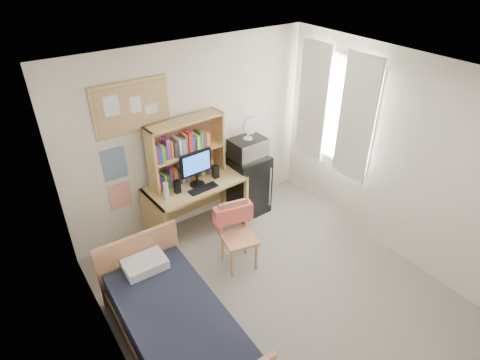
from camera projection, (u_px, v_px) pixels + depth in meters
floor at (287, 305)px, 4.66m from camera, size 3.60×4.20×0.02m
ceiling at (306, 87)px, 3.28m from camera, size 3.60×4.20×0.02m
wall_back at (192, 138)px, 5.43m from camera, size 3.60×0.04×2.60m
wall_left at (119, 294)px, 3.10m from camera, size 0.04×4.20×2.60m
wall_right at (408, 164)px, 4.83m from camera, size 0.04×4.20×2.60m
window_unit at (335, 110)px, 5.49m from camera, size 0.10×1.40×1.70m
curtain_left at (356, 120)px, 5.19m from camera, size 0.04×0.55×1.70m
curtain_right at (313, 102)px, 5.75m from camera, size 0.04×0.55×1.70m
bulletin_board at (131, 107)px, 4.72m from camera, size 0.94×0.03×0.64m
poster_wave at (114, 164)px, 4.92m from camera, size 0.30×0.01×0.42m
poster_japan at (120, 196)px, 5.17m from camera, size 0.28×0.01×0.36m
desk at (197, 208)px, 5.56m from camera, size 1.37×0.75×0.83m
desk_chair at (239, 238)px, 4.98m from camera, size 0.52×0.52×0.88m
mini_fridge at (247, 183)px, 6.00m from camera, size 0.57×0.57×0.93m
bed at (178, 330)px, 4.05m from camera, size 0.95×1.87×0.51m
hutch at (187, 150)px, 5.22m from camera, size 1.07×0.34×0.86m
monitor at (196, 169)px, 5.18m from camera, size 0.45×0.07×0.48m
keyboard at (203, 189)px, 5.21m from camera, size 0.41×0.15×0.02m
speaker_left at (177, 187)px, 5.10m from camera, size 0.08×0.08×0.18m
speaker_right at (216, 171)px, 5.41m from camera, size 0.08×0.08×0.19m
water_bottle at (166, 191)px, 4.96m from camera, size 0.07×0.07×0.23m
hoodie at (233, 213)px, 5.01m from camera, size 0.52×0.25×0.24m
microwave at (248, 148)px, 5.67m from camera, size 0.50×0.38×0.28m
desk_fan at (248, 128)px, 5.51m from camera, size 0.27×0.27×0.32m
pillow at (145, 264)px, 4.41m from camera, size 0.46×0.33×0.11m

